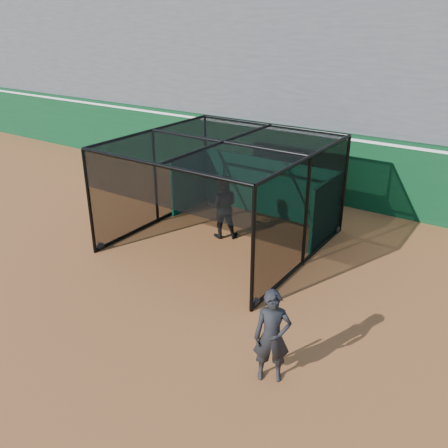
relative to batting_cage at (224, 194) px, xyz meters
The scene contains 6 objects.
ground 4.05m from the batting_cage, 73.28° to the right, with size 120.00×120.00×0.00m, color brown.
outfield_wall 5.01m from the batting_cage, 77.49° to the left, with size 50.00×0.50×2.50m.
grandstand 9.23m from the batting_cage, 82.86° to the left, with size 50.00×7.85×8.95m.
batting_cage is the anchor object (origin of this frame).
batter 0.62m from the batting_cage, 129.91° to the left, with size 0.93×0.72×1.91m, color black.
on_deck_player 5.83m from the batting_cage, 47.28° to the right, with size 0.79×0.70×1.80m.
Camera 1 is at (5.99, -6.75, 6.05)m, focal length 38.00 mm.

